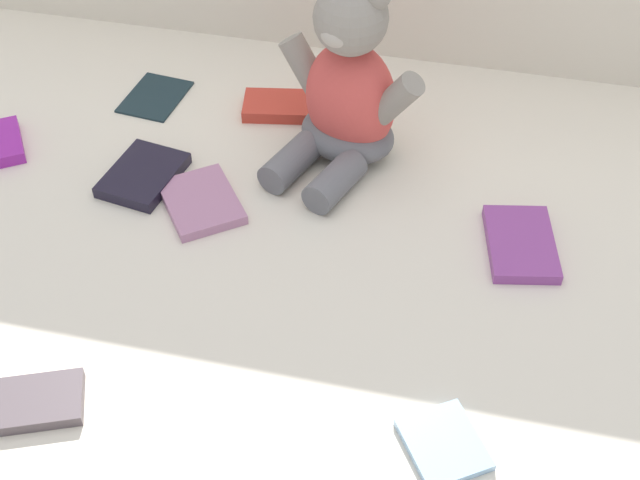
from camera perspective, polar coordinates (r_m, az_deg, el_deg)
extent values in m
plane|color=silver|center=(1.19, 1.53, -0.17)|extent=(3.20, 3.20, 0.00)
ellipsoid|color=#D84C47|center=(1.29, 2.05, 9.41)|extent=(0.17, 0.15, 0.19)
ellipsoid|color=slate|center=(1.32, 1.86, 7.15)|extent=(0.18, 0.17, 0.07)
sphere|color=gray|center=(1.21, 2.08, 14.65)|extent=(0.14, 0.14, 0.11)
ellipsoid|color=#AEA599|center=(1.19, 1.03, 13.52)|extent=(0.05, 0.05, 0.03)
cylinder|color=gray|center=(1.30, -1.00, 11.57)|extent=(0.09, 0.07, 0.10)
cylinder|color=gray|center=(1.24, 5.05, 9.35)|extent=(0.09, 0.07, 0.10)
cylinder|color=slate|center=(1.28, -1.97, 5.22)|extent=(0.08, 0.12, 0.05)
cylinder|color=slate|center=(1.25, 1.02, 3.95)|extent=(0.08, 0.12, 0.05)
cube|color=black|center=(1.31, -11.76, 4.28)|extent=(0.11, 0.14, 0.02)
cube|color=#55494E|center=(1.06, -18.54, -10.27)|extent=(0.13, 0.11, 0.02)
cube|color=#AD7399|center=(1.25, -7.98, 2.54)|extent=(0.16, 0.16, 0.02)
cube|color=#8C3F90|center=(1.21, 13.30, -0.24)|extent=(0.12, 0.15, 0.02)
cube|color=red|center=(1.42, -2.65, 8.96)|extent=(0.13, 0.09, 0.02)
cube|color=#8AB2D5|center=(0.99, 8.28, -13.40)|extent=(0.12, 0.12, 0.01)
cube|color=#172A31|center=(1.48, -11.00, 9.46)|extent=(0.10, 0.13, 0.01)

